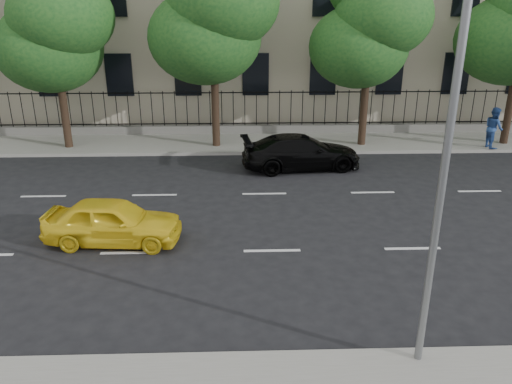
% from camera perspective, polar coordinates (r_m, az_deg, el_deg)
% --- Properties ---
extents(ground, '(120.00, 120.00, 0.00)m').
position_cam_1_polar(ground, '(11.99, 2.62, -12.24)').
color(ground, black).
rests_on(ground, ground).
extents(far_sidewalk, '(60.00, 4.00, 0.15)m').
position_cam_1_polar(far_sidewalk, '(24.89, 0.18, 5.72)').
color(far_sidewalk, gray).
rests_on(far_sidewalk, ground).
extents(lane_markings, '(49.60, 4.62, 0.01)m').
position_cam_1_polar(lane_markings, '(16.17, 1.35, -3.04)').
color(lane_markings, silver).
rests_on(lane_markings, ground).
extents(iron_fence, '(30.00, 0.50, 2.20)m').
position_cam_1_polar(iron_fence, '(26.40, 0.04, 7.87)').
color(iron_fence, slate).
rests_on(iron_fence, far_sidewalk).
extents(street_light, '(0.25, 3.32, 8.05)m').
position_cam_1_polar(street_light, '(9.02, 20.42, 10.71)').
color(street_light, slate).
rests_on(street_light, near_sidewalk).
extents(tree_b, '(5.53, 5.12, 8.97)m').
position_cam_1_polar(tree_b, '(24.76, -22.07, 17.74)').
color(tree_b, '#382619').
rests_on(tree_b, far_sidewalk).
extents(tree_c, '(5.89, 5.50, 9.80)m').
position_cam_1_polar(tree_c, '(23.41, -4.87, 20.39)').
color(tree_c, '#382619').
rests_on(tree_c, far_sidewalk).
extents(tree_d, '(5.34, 4.94, 8.84)m').
position_cam_1_polar(tree_d, '(24.13, 12.97, 18.62)').
color(tree_d, '#382619').
rests_on(tree_d, far_sidewalk).
extents(yellow_taxi, '(4.00, 1.86, 1.33)m').
position_cam_1_polar(yellow_taxi, '(14.92, -16.02, -3.24)').
color(yellow_taxi, yellow).
rests_on(yellow_taxi, ground).
extents(black_sedan, '(5.16, 2.61, 1.44)m').
position_cam_1_polar(black_sedan, '(20.97, 5.19, 4.58)').
color(black_sedan, black).
rests_on(black_sedan, ground).
extents(pedestrian_far, '(0.74, 0.94, 1.91)m').
position_cam_1_polar(pedestrian_far, '(25.93, 25.53, 6.65)').
color(pedestrian_far, '#29498B').
rests_on(pedestrian_far, far_sidewalk).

